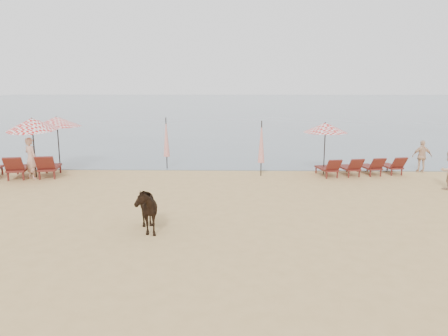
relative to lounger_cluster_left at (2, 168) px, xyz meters
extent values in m
plane|color=tan|center=(9.59, -7.94, -0.50)|extent=(120.00, 120.00, 0.00)
cube|color=#51606B|center=(9.59, 72.06, -0.50)|extent=(160.00, 140.00, 0.06)
cube|color=#5C1A16|center=(0.56, 0.38, -0.10)|extent=(1.04, 1.71, 0.09)
cube|color=#5C1A16|center=(0.73, -0.46, 0.22)|extent=(0.83, 0.66, 0.70)
cube|color=#5C1A16|center=(1.79, 0.63, -0.10)|extent=(1.04, 1.71, 0.09)
cube|color=#5C1A16|center=(1.96, -0.21, 0.22)|extent=(0.83, 0.66, 0.70)
cube|color=#5C1A16|center=(14.07, 1.01, -0.17)|extent=(0.87, 1.41, 0.07)
cube|color=#5C1A16|center=(14.22, 0.32, 0.09)|extent=(0.69, 0.55, 0.57)
cube|color=#5C1A16|center=(15.07, 1.23, -0.17)|extent=(0.87, 1.41, 0.07)
cube|color=#5C1A16|center=(15.22, 0.54, 0.09)|extent=(0.69, 0.55, 0.57)
cube|color=#5C1A16|center=(16.08, 1.45, -0.17)|extent=(0.87, 1.41, 0.07)
cube|color=#5C1A16|center=(16.23, 0.76, 0.09)|extent=(0.69, 0.55, 0.57)
cube|color=#5C1A16|center=(17.09, 1.67, -0.17)|extent=(0.87, 1.41, 0.07)
cube|color=#5C1A16|center=(17.24, 0.98, 0.09)|extent=(0.69, 0.55, 0.57)
cylinder|color=black|center=(1.49, 2.47, 0.67)|extent=(0.05, 0.05, 2.33)
cone|color=red|center=(1.49, 2.47, 1.78)|extent=(2.22, 2.22, 0.48)
sphere|color=black|center=(1.49, 2.47, 1.99)|extent=(0.08, 0.08, 0.08)
cylinder|color=black|center=(1.26, 0.38, 0.70)|extent=(0.06, 0.06, 2.40)
cone|color=red|center=(1.26, 0.38, 1.85)|extent=(2.12, 2.16, 0.72)
sphere|color=black|center=(1.26, 0.38, 2.07)|extent=(0.09, 0.09, 0.09)
cylinder|color=black|center=(14.00, 1.30, 0.59)|extent=(0.05, 0.05, 2.18)
cone|color=red|center=(14.00, 1.30, 1.63)|extent=(1.93, 1.93, 0.44)
sphere|color=black|center=(14.00, 1.30, 1.83)|extent=(0.08, 0.08, 0.08)
cylinder|color=black|center=(6.71, 2.47, 0.74)|extent=(0.05, 0.05, 2.47)
cone|color=red|center=(6.71, 2.47, 1.04)|extent=(0.30, 0.30, 1.85)
cylinder|color=black|center=(11.15, 0.96, 0.73)|extent=(0.05, 0.05, 2.46)
cone|color=red|center=(11.15, 0.96, 1.03)|extent=(0.30, 0.30, 1.84)
imported|color=black|center=(7.45, -6.57, 0.17)|extent=(1.25, 1.74, 1.34)
imported|color=tan|center=(1.23, 0.08, 0.40)|extent=(0.78, 0.72, 1.80)
imported|color=#DAAC88|center=(18.64, 1.95, 0.25)|extent=(0.89, 0.42, 1.49)
camera|label=1|loc=(9.95, -18.14, 3.56)|focal=35.00mm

